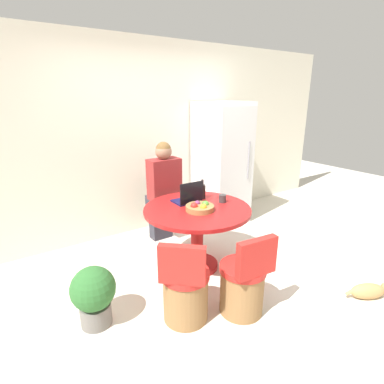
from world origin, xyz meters
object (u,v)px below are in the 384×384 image
refrigerator (222,164)px  person_seated (163,188)px  laptop (188,198)px  dining_table (197,222)px  chair_near_left_corner (185,291)px  fruit_bowl (200,207)px  bottle (202,191)px  cat (370,291)px  chair_near_camera (243,285)px  potted_plant (94,294)px

refrigerator → person_seated: bearing=-172.8°
laptop → dining_table: bearing=87.7°
chair_near_left_corner → fruit_bowl: 0.91m
bottle → cat: size_ratio=0.55×
refrigerator → dining_table: size_ratio=1.55×
refrigerator → chair_near_camera: 2.24m
person_seated → bottle: person_seated is taller
refrigerator → fruit_bowl: 1.53m
refrigerator → potted_plant: 2.69m
fruit_bowl → bottle: bottle is taller
chair_near_camera → refrigerator: bearing=-117.7°
refrigerator → laptop: refrigerator is taller
dining_table → chair_near_camera: (-0.09, -0.84, -0.27)m
bottle → refrigerator: bearing=39.3°
chair_near_camera → potted_plant: bearing=-21.2°
chair_near_camera → chair_near_left_corner: (-0.47, 0.21, 0.00)m
chair_near_left_corner → potted_plant: chair_near_left_corner is taller
chair_near_camera → fruit_bowl: (0.07, 0.76, 0.48)m
refrigerator → dining_table: refrigerator is taller
fruit_bowl → refrigerator: bearing=42.0°
laptop → potted_plant: bearing=19.7°
refrigerator → bottle: size_ratio=7.79×
chair_near_left_corner → fruit_bowl: bearing=-92.8°
fruit_bowl → cat: fruit_bowl is taller
chair_near_camera → fruit_bowl: size_ratio=2.64×
chair_near_left_corner → cat: 1.81m
cat → potted_plant: size_ratio=0.79×
laptop → chair_near_left_corner: bearing=55.1°
cat → potted_plant: bearing=-176.4°
chair_near_left_corner → person_seated: 1.62m
refrigerator → cat: 2.48m
person_seated → cat: 2.52m
chair_near_camera → laptop: laptop is taller
chair_near_left_corner → person_seated: (0.59, 1.43, 0.46)m
refrigerator → dining_table: bearing=-139.8°
bottle → person_seated: bearing=108.7°
bottle → laptop: bearing=-173.6°
person_seated → laptop: 0.62m
chair_near_camera → fruit_bowl: bearing=-88.8°
person_seated → laptop: size_ratio=4.55×
dining_table → cat: dining_table is taller
laptop → fruit_bowl: size_ratio=0.98×
laptop → cat: (1.05, -1.59, -0.70)m
refrigerator → laptop: size_ratio=6.12×
dining_table → laptop: (0.01, 0.19, 0.23)m
chair_near_left_corner → refrigerator: bearing=-95.0°
chair_near_left_corner → cat: chair_near_left_corner is taller
person_seated → laptop: (-0.01, -0.61, 0.05)m
dining_table → chair_near_left_corner: (-0.57, -0.63, -0.27)m
fruit_bowl → potted_plant: fruit_bowl is taller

